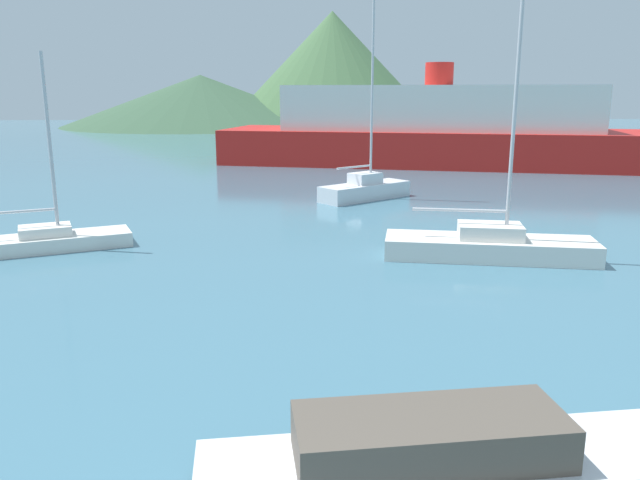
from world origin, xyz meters
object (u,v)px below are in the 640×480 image
(motorboat_near, at_px, (525,462))
(sailboat_outer, at_px, (46,240))
(sailboat_inner, at_px, (490,243))
(ferry_distant, at_px, (437,130))
(sailboat_middle, at_px, (365,187))

(motorboat_near, height_order, sailboat_outer, sailboat_outer)
(sailboat_outer, bearing_deg, sailboat_inner, -29.02)
(sailboat_outer, relative_size, ferry_distant, 0.20)
(motorboat_near, distance_m, sailboat_outer, 17.95)
(sailboat_outer, bearing_deg, motorboat_near, -72.04)
(sailboat_inner, xyz_separation_m, sailboat_middle, (-2.71, 11.62, 0.11))
(motorboat_near, xyz_separation_m, ferry_distant, (7.64, 38.73, 2.16))
(sailboat_outer, distance_m, ferry_distant, 31.60)
(sailboat_inner, bearing_deg, motorboat_near, -94.20)
(motorboat_near, bearing_deg, ferry_distant, 73.96)
(sailboat_middle, bearing_deg, sailboat_inner, -114.08)
(sailboat_inner, bearing_deg, sailboat_middle, 114.23)
(ferry_distant, bearing_deg, sailboat_inner, -84.97)
(motorboat_near, bearing_deg, sailboat_inner, 69.81)
(sailboat_middle, distance_m, ferry_distant, 16.85)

